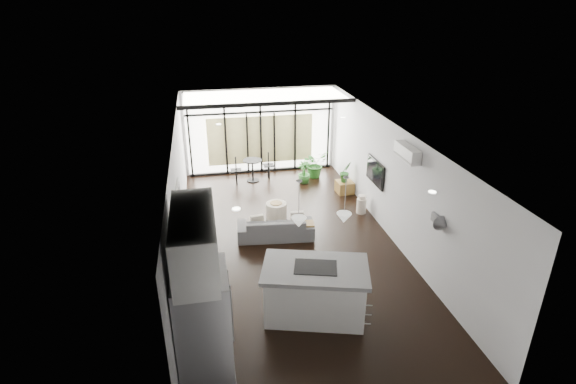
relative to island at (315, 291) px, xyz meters
name	(u,v)px	position (x,y,z in m)	size (l,w,h in m)	color
floor	(290,244)	(0.07, 2.62, -0.52)	(5.00, 10.00, 0.00)	black
ceiling	(291,132)	(0.07, 2.62, 2.28)	(5.00, 10.00, 0.00)	white
wall_left	(179,200)	(-2.43, 2.62, 0.88)	(0.02, 10.00, 2.80)	#BEBEC0
wall_right	(393,183)	(2.57, 2.62, 0.88)	(0.02, 10.00, 2.80)	#BEBEC0
wall_back	(260,131)	(0.07, 7.62, 0.88)	(5.00, 0.02, 2.80)	#BEBEC0
wall_front	(367,345)	(0.07, -2.38, 0.88)	(5.00, 0.02, 2.80)	#BEBEC0
glazing	(261,132)	(0.07, 7.50, 0.88)	(5.00, 0.20, 2.80)	black
skylight	(264,95)	(0.07, 6.62, 2.25)	(4.70, 1.90, 0.06)	white
neighbour_building	(261,140)	(0.07, 7.57, 0.58)	(3.50, 0.02, 1.60)	beige
island	(315,291)	(0.00, 0.00, 0.00)	(1.92, 1.14, 1.05)	silver
cooktop	(316,267)	(0.00, 0.00, 0.53)	(0.77, 0.51, 0.01)	black
fridge	(204,330)	(-2.02, -1.23, 0.49)	(0.78, 0.98, 2.02)	#97979B
appliance_column	(201,293)	(-2.04, -0.48, 0.61)	(0.59, 0.62, 2.27)	silver
upper_cabinets	(194,240)	(-2.05, -0.88, 1.83)	(0.62, 1.75, 0.86)	silver
pendant_left	(299,222)	(-0.33, -0.03, 1.50)	(0.26, 0.26, 0.18)	white
pendant_right	(344,218)	(0.47, -0.03, 1.50)	(0.26, 0.26, 0.18)	white
sofa	(276,224)	(-0.22, 3.03, -0.16)	(1.87, 0.55, 0.73)	#504F52
console_bench	(287,231)	(0.05, 2.88, -0.31)	(1.31, 0.33, 0.42)	brown
pouf	(276,211)	(-0.03, 4.02, -0.30)	(0.55, 0.55, 0.44)	beige
crate	(345,187)	(2.29, 5.29, -0.34)	(0.48, 0.48, 0.36)	brown
plant_tall	(315,167)	(1.72, 6.71, -0.18)	(0.79, 0.88, 0.69)	#286223
plant_med	(304,177)	(1.25, 6.26, -0.33)	(0.40, 0.71, 0.40)	#286223
plant_crate	(345,177)	(2.29, 5.29, -0.02)	(0.35, 0.63, 0.28)	#286223
milk_can	(361,204)	(2.32, 3.89, -0.26)	(0.27, 0.27, 0.52)	beige
bistro_set	(253,170)	(-0.32, 6.74, -0.14)	(1.61, 0.64, 0.77)	black
tv	(375,172)	(2.53, 3.62, 0.78)	(0.05, 1.10, 0.65)	black
ac_unit	(407,153)	(2.45, 1.82, 1.93)	(0.22, 0.90, 0.30)	silver
framed_art	(179,204)	(-2.40, 2.12, 1.03)	(0.04, 0.70, 0.90)	black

